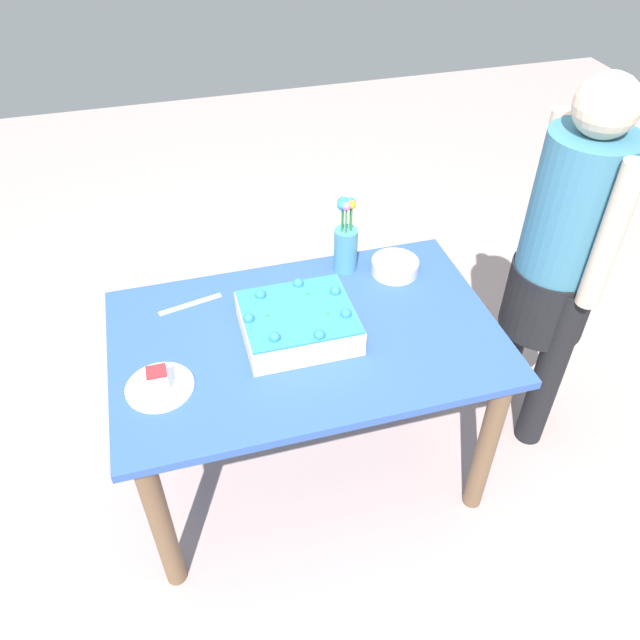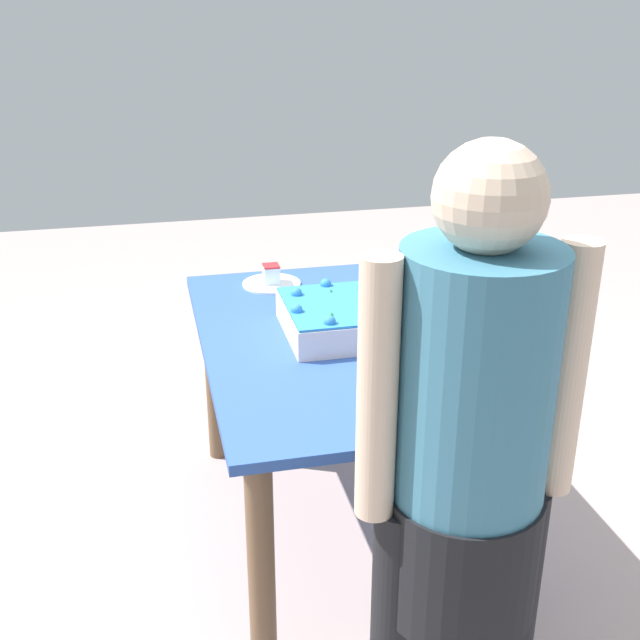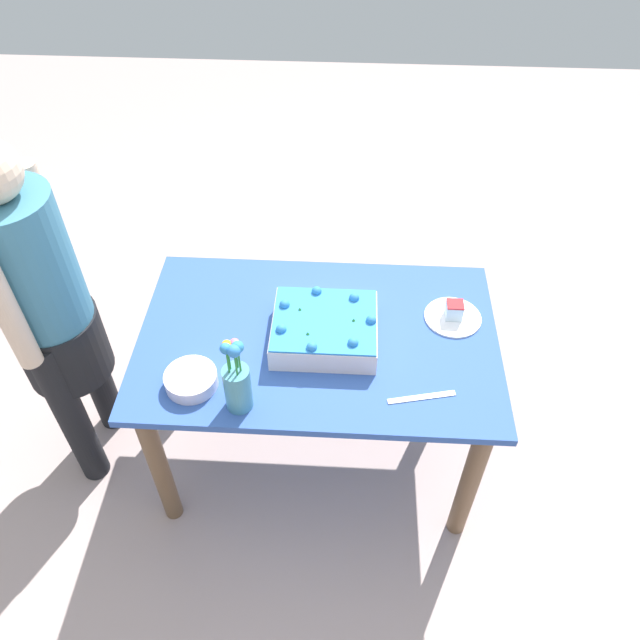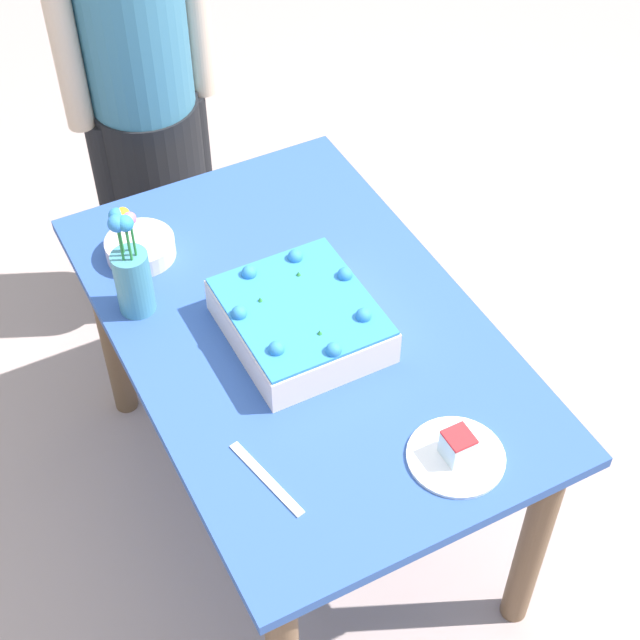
# 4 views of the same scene
# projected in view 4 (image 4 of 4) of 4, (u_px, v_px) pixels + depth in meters

# --- Properties ---
(ground_plane) EXTENTS (8.00, 8.00, 0.00)m
(ground_plane) POSITION_uv_depth(u_px,v_px,m) (304.00, 499.00, 2.83)
(ground_plane) COLOR #AE9793
(dining_table) EXTENTS (1.29, 0.82, 0.73)m
(dining_table) POSITION_uv_depth(u_px,v_px,m) (301.00, 361.00, 2.40)
(dining_table) COLOR #2F52A0
(dining_table) RESTS_ON ground_plane
(sheet_cake) EXTENTS (0.36, 0.32, 0.12)m
(sheet_cake) POSITION_uv_depth(u_px,v_px,m) (300.00, 319.00, 2.25)
(sheet_cake) COLOR #F9DCD4
(sheet_cake) RESTS_ON dining_table
(serving_plate_with_slice) EXTENTS (0.21, 0.21, 0.07)m
(serving_plate_with_slice) POSITION_uv_depth(u_px,v_px,m) (457.00, 452.00, 2.03)
(serving_plate_with_slice) COLOR white
(serving_plate_with_slice) RESTS_ON dining_table
(cake_knife) EXTENTS (0.23, 0.07, 0.00)m
(cake_knife) POSITION_uv_depth(u_px,v_px,m) (266.00, 478.00, 2.01)
(cake_knife) COLOR silver
(cake_knife) RESTS_ON dining_table
(flower_vase) EXTENTS (0.09, 0.09, 0.30)m
(flower_vase) POSITION_uv_depth(u_px,v_px,m) (132.00, 273.00, 2.26)
(flower_vase) COLOR teal
(flower_vase) RESTS_ON dining_table
(fruit_bowl) EXTENTS (0.17, 0.17, 0.05)m
(fruit_bowl) POSITION_uv_depth(u_px,v_px,m) (140.00, 248.00, 2.46)
(fruit_bowl) COLOR silver
(fruit_bowl) RESTS_ON dining_table
(person_standing) EXTENTS (0.31, 0.45, 1.49)m
(person_standing) POSITION_uv_depth(u_px,v_px,m) (141.00, 85.00, 2.78)
(person_standing) COLOR black
(person_standing) RESTS_ON ground_plane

